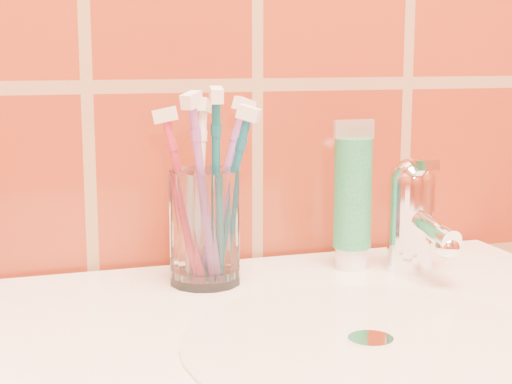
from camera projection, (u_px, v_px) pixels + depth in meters
name	position (u px, v px, depth m)	size (l,w,h in m)	color
glass_tumbler	(205.00, 227.00, 0.77)	(0.07, 0.07, 0.11)	white
toothpaste_tube	(353.00, 200.00, 0.82)	(0.04, 0.04, 0.16)	white
faucet	(413.00, 212.00, 0.81)	(0.05, 0.11, 0.12)	white
toothbrush_0	(200.00, 191.00, 0.78)	(0.04, 0.05, 0.19)	silver
toothbrush_1	(222.00, 190.00, 0.79)	(0.08, 0.04, 0.19)	#87489B
toothbrush_2	(184.00, 199.00, 0.76)	(0.05, 0.04, 0.18)	#AD253B
toothbrush_3	(216.00, 189.00, 0.75)	(0.03, 0.05, 0.20)	#0B5561
toothbrush_4	(228.00, 196.00, 0.77)	(0.06, 0.05, 0.18)	#0C526A
toothbrush_5	(203.00, 193.00, 0.74)	(0.05, 0.05, 0.20)	#88499D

